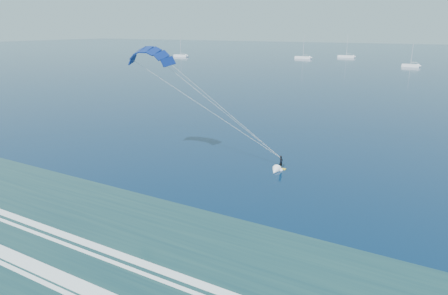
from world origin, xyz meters
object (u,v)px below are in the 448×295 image
sailboat_3 (411,65)px  sailboat_1 (303,57)px  sailboat_2 (346,56)px  kitesurfer_rig (215,105)px  sailboat_0 (181,56)px

sailboat_3 → sailboat_1: bearing=157.4°
sailboat_1 → sailboat_2: (18.23, 19.79, 0.00)m
sailboat_1 → sailboat_2: 26.91m
sailboat_3 → kitesurfer_rig: bearing=-92.6°
sailboat_2 → sailboat_3: sailboat_2 is taller
sailboat_3 → sailboat_2: bearing=130.8°
kitesurfer_rig → sailboat_2: 195.22m
kitesurfer_rig → sailboat_1: kitesurfer_rig is taller
sailboat_2 → sailboat_3: (36.94, -42.77, -0.01)m
sailboat_0 → sailboat_3: size_ratio=1.22×
sailboat_2 → sailboat_3: bearing=-49.2°
sailboat_1 → sailboat_3: bearing=-22.6°
sailboat_2 → sailboat_0: bearing=-154.0°
sailboat_0 → sailboat_3: 120.46m
sailboat_0 → sailboat_1: sailboat_1 is taller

